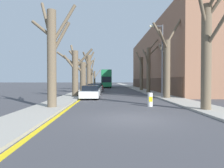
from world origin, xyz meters
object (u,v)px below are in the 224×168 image
(parked_car_0, at_px, (90,92))
(lamp_post, at_px, (161,57))
(street_tree_left_5, at_px, (94,78))
(street_tree_right_0, at_px, (209,48))
(street_tree_right_3, at_px, (141,72))
(parked_car_2, at_px, (97,88))
(street_tree_right_1, at_px, (167,63))
(street_tree_right_2, at_px, (149,67))
(parked_car_3, at_px, (98,86))
(street_tree_left_2, at_px, (82,75))
(street_tree_left_1, at_px, (75,71))
(parked_car_1, at_px, (94,89))
(street_tree_left_3, at_px, (88,71))
(traffic_bollard, at_px, (150,100))
(street_tree_left_4, at_px, (92,75))
(double_decker_bus, at_px, (106,78))
(street_tree_left_0, at_px, (52,54))

(parked_car_0, bearing_deg, lamp_post, -3.31)
(street_tree_left_5, xyz_separation_m, street_tree_right_0, (9.72, -44.49, 1.29))
(street_tree_right_3, bearing_deg, parked_car_2, -159.38)
(street_tree_right_1, xyz_separation_m, street_tree_right_2, (-0.01, 8.71, 0.16))
(street_tree_right_2, xyz_separation_m, parked_car_0, (-7.84, -8.21, -3.14))
(street_tree_left_5, distance_m, street_tree_right_2, 29.10)
(street_tree_right_3, bearing_deg, parked_car_0, -117.61)
(parked_car_3, bearing_deg, street_tree_right_3, -21.84)
(street_tree_left_2, xyz_separation_m, street_tree_right_2, (9.87, -1.14, 1.03))
(street_tree_left_1, relative_size, lamp_post, 0.80)
(parked_car_1, bearing_deg, street_tree_left_1, -112.22)
(street_tree_left_3, distance_m, lamp_post, 20.52)
(street_tree_left_3, bearing_deg, traffic_bollard, -74.58)
(street_tree_left_3, height_order, street_tree_right_1, street_tree_right_1)
(street_tree_left_4, xyz_separation_m, traffic_bollard, (6.77, -33.32, -2.56))
(parked_car_0, bearing_deg, parked_car_1, 90.00)
(street_tree_left_2, bearing_deg, double_decker_bus, 80.50)
(lamp_post, height_order, traffic_bollard, lamp_post)
(street_tree_left_2, height_order, parked_car_2, street_tree_left_2)
(street_tree_left_0, xyz_separation_m, parked_car_0, (1.97, 7.31, -3.03))
(street_tree_left_4, xyz_separation_m, street_tree_right_1, (9.76, -27.38, 0.57))
(street_tree_right_3, distance_m, parked_car_3, 8.95)
(street_tree_left_2, bearing_deg, lamp_post, -46.28)
(street_tree_left_5, bearing_deg, parked_car_0, -87.05)
(parked_car_1, bearing_deg, street_tree_left_5, 93.58)
(street_tree_left_4, height_order, parked_car_2, street_tree_left_4)
(street_tree_right_3, relative_size, lamp_post, 0.95)
(double_decker_bus, bearing_deg, street_tree_right_3, -68.31)
(street_tree_left_3, distance_m, street_tree_right_2, 13.74)
(street_tree_left_5, bearing_deg, double_decker_bus, -53.05)
(street_tree_left_1, xyz_separation_m, lamp_post, (9.20, -2.09, 1.30))
(street_tree_left_4, distance_m, street_tree_right_1, 29.07)
(street_tree_right_3, xyz_separation_m, lamp_post, (-0.62, -15.58, 0.90))
(street_tree_left_1, relative_size, street_tree_left_2, 0.93)
(street_tree_left_4, distance_m, street_tree_right_2, 21.07)
(street_tree_left_2, distance_m, traffic_bollard, 17.38)
(street_tree_right_1, relative_size, traffic_bollard, 8.86)
(street_tree_right_1, distance_m, traffic_bollard, 7.35)
(street_tree_right_2, relative_size, double_decker_bus, 0.70)
(street_tree_left_2, relative_size, parked_car_1, 1.43)
(street_tree_left_5, height_order, street_tree_right_0, street_tree_right_0)
(street_tree_left_1, bearing_deg, street_tree_right_0, -47.12)
(street_tree_left_1, distance_m, parked_car_3, 16.93)
(street_tree_left_3, xyz_separation_m, parked_car_2, (1.87, -5.76, -3.08))
(street_tree_left_0, xyz_separation_m, parked_car_2, (1.97, 19.48, -3.00))
(street_tree_right_1, bearing_deg, parked_car_2, 121.75)
(parked_car_0, height_order, parked_car_1, parked_car_1)
(double_decker_bus, height_order, parked_car_1, double_decker_bus)
(street_tree_left_2, xyz_separation_m, street_tree_right_1, (9.88, -9.85, 0.88))
(street_tree_right_2, height_order, parked_car_0, street_tree_right_2)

